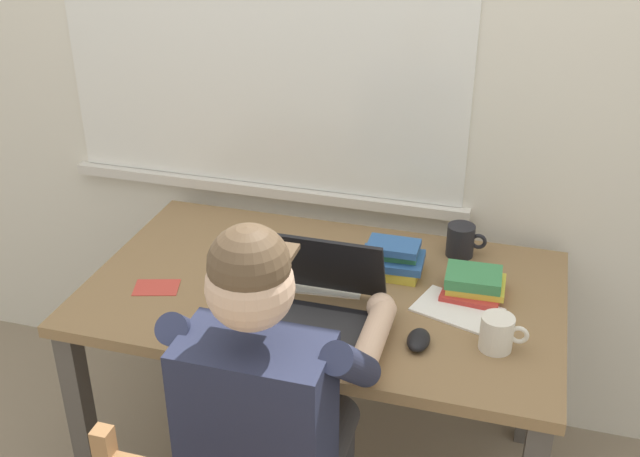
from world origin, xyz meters
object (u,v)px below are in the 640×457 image
at_px(seated_person, 273,410).
at_px(coffee_mug_dark, 461,241).
at_px(landscape_photo_print, 157,287).
at_px(desk, 324,313).
at_px(coffee_mug_white, 498,333).
at_px(computer_mouse, 418,340).
at_px(book_stack_main, 391,259).
at_px(laptop, 317,303).
at_px(book_stack_side, 474,284).

bearing_deg(seated_person, coffee_mug_dark, 66.01).
bearing_deg(landscape_photo_print, seated_person, -52.27).
bearing_deg(desk, coffee_mug_white, -17.74).
relative_size(computer_mouse, book_stack_main, 0.50).
relative_size(seated_person, laptop, 3.78).
xyz_separation_m(desk, coffee_mug_white, (0.51, -0.16, 0.14)).
distance_m(desk, laptop, 0.22).
bearing_deg(coffee_mug_white, book_stack_side, 109.34).
bearing_deg(book_stack_main, landscape_photo_print, -156.33).
distance_m(desk, coffee_mug_dark, 0.49).
distance_m(book_stack_main, book_stack_side, 0.26).
bearing_deg(seated_person, computer_mouse, 42.43).
relative_size(computer_mouse, landscape_photo_print, 0.77).
xyz_separation_m(desk, computer_mouse, (0.32, -0.21, 0.11)).
height_order(book_stack_side, landscape_photo_print, book_stack_side).
distance_m(computer_mouse, coffee_mug_white, 0.20).
distance_m(computer_mouse, landscape_photo_print, 0.79).
xyz_separation_m(seated_person, coffee_mug_dark, (0.35, 0.79, 0.11)).
height_order(coffee_mug_white, book_stack_side, coffee_mug_white).
relative_size(laptop, coffee_mug_white, 2.65).
height_order(desk, laptop, laptop).
bearing_deg(laptop, seated_person, -93.25).
bearing_deg(coffee_mug_dark, seated_person, -113.99).
bearing_deg(coffee_mug_white, book_stack_main, 138.30).
xyz_separation_m(book_stack_main, landscape_photo_print, (-0.64, -0.28, -0.05)).
relative_size(book_stack_main, landscape_photo_print, 1.55).
height_order(computer_mouse, coffee_mug_white, coffee_mug_white).
bearing_deg(coffee_mug_dark, computer_mouse, -95.08).
bearing_deg(desk, laptop, -80.31).
height_order(coffee_mug_dark, book_stack_side, coffee_mug_dark).
bearing_deg(landscape_photo_print, computer_mouse, -21.30).
xyz_separation_m(coffee_mug_white, book_stack_main, (-0.34, 0.30, -0.00)).
bearing_deg(book_stack_main, laptop, -115.37).
bearing_deg(desk, seated_person, -88.87).
relative_size(desk, book_stack_side, 7.69).
bearing_deg(laptop, book_stack_main, 64.63).
xyz_separation_m(coffee_mug_dark, book_stack_main, (-0.19, -0.16, -0.01)).
xyz_separation_m(desk, landscape_photo_print, (-0.47, -0.14, 0.09)).
height_order(laptop, book_stack_side, laptop).
xyz_separation_m(desk, coffee_mug_dark, (0.36, 0.30, 0.15)).
relative_size(computer_mouse, coffee_mug_white, 0.80).
xyz_separation_m(desk, seated_person, (0.01, -0.49, 0.03)).
distance_m(book_stack_main, landscape_photo_print, 0.70).
relative_size(coffee_mug_white, landscape_photo_print, 0.96).
bearing_deg(seated_person, laptop, 86.75).
xyz_separation_m(book_stack_side, landscape_photo_print, (-0.90, -0.22, -0.03)).
relative_size(computer_mouse, coffee_mug_dark, 0.80).
bearing_deg(book_stack_side, computer_mouse, -110.99).
bearing_deg(coffee_mug_white, landscape_photo_print, 178.77).
distance_m(coffee_mug_dark, book_stack_main, 0.25).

